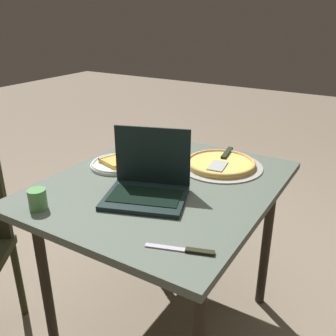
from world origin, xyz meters
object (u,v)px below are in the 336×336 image
(pizza_plate, at_px, (116,163))
(pizza_tray, at_px, (221,164))
(table_knife, at_px, (187,250))
(dining_table, at_px, (162,199))
(laptop, at_px, (148,183))
(drink_cup, at_px, (38,199))

(pizza_plate, bearing_deg, pizza_tray, 120.55)
(pizza_tray, xyz_separation_m, table_knife, (0.66, 0.18, -0.01))
(pizza_plate, relative_size, pizza_tray, 0.61)
(pizza_tray, bearing_deg, table_knife, 15.43)
(dining_table, distance_m, table_knife, 0.51)
(laptop, xyz_separation_m, pizza_plate, (-0.17, -0.29, -0.04))
(dining_table, xyz_separation_m, table_knife, (0.38, 0.33, 0.09))
(laptop, bearing_deg, pizza_plate, -120.12)
(pizza_plate, height_order, pizza_tray, pizza_plate)
(laptop, bearing_deg, table_knife, 51.33)
(drink_cup, bearing_deg, table_knife, 94.84)
(dining_table, relative_size, table_knife, 5.02)
(pizza_tray, bearing_deg, pizza_plate, -59.45)
(table_knife, distance_m, drink_cup, 0.59)
(drink_cup, bearing_deg, dining_table, 148.49)
(laptop, distance_m, drink_cup, 0.41)
(pizza_plate, xyz_separation_m, table_knife, (0.42, 0.60, -0.01))
(dining_table, xyz_separation_m, laptop, (0.13, 0.02, 0.13))
(dining_table, distance_m, drink_cup, 0.52)
(dining_table, xyz_separation_m, pizza_plate, (-0.04, -0.27, 0.10))
(laptop, distance_m, table_knife, 0.40)
(pizza_tray, height_order, drink_cup, drink_cup)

